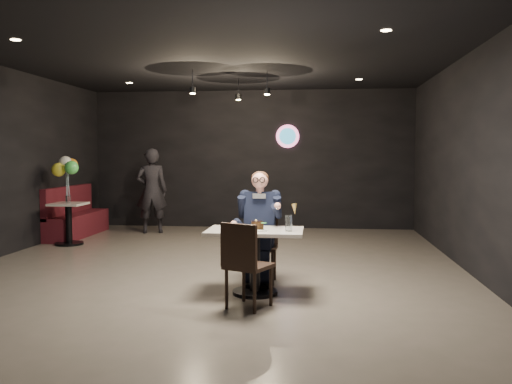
# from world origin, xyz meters

# --- Properties ---
(floor) EXTENTS (9.00, 9.00, 0.00)m
(floor) POSITION_xyz_m (0.00, 0.00, 0.00)
(floor) COLOR slate
(floor) RESTS_ON ground
(wall_sign) EXTENTS (0.50, 0.06, 0.50)m
(wall_sign) POSITION_xyz_m (0.80, 4.47, 2.00)
(wall_sign) COLOR pink
(wall_sign) RESTS_ON floor
(pendant_lights) EXTENTS (1.40, 1.20, 0.36)m
(pendant_lights) POSITION_xyz_m (0.00, 2.00, 2.88)
(pendant_lights) COLOR black
(pendant_lights) RESTS_ON floor
(main_table) EXTENTS (1.10, 0.70, 0.75)m
(main_table) POSITION_xyz_m (0.74, -1.17, 0.38)
(main_table) COLOR silver
(main_table) RESTS_ON floor
(chair_far) EXTENTS (0.42, 0.46, 0.92)m
(chair_far) POSITION_xyz_m (0.74, -0.62, 0.46)
(chair_far) COLOR black
(chair_far) RESTS_ON floor
(chair_near) EXTENTS (0.57, 0.59, 0.92)m
(chair_near) POSITION_xyz_m (0.74, -1.73, 0.46)
(chair_near) COLOR black
(chair_near) RESTS_ON floor
(seated_man) EXTENTS (0.60, 0.80, 1.44)m
(seated_man) POSITION_xyz_m (0.74, -0.62, 0.72)
(seated_man) COLOR black
(seated_man) RESTS_ON floor
(dessert_plate) EXTENTS (0.24, 0.24, 0.01)m
(dessert_plate) POSITION_xyz_m (0.78, -1.27, 0.76)
(dessert_plate) COLOR white
(dessert_plate) RESTS_ON main_table
(cake_slice) EXTENTS (0.14, 0.13, 0.08)m
(cake_slice) POSITION_xyz_m (0.77, -1.23, 0.80)
(cake_slice) COLOR black
(cake_slice) RESTS_ON dessert_plate
(mint_leaf) EXTENTS (0.07, 0.04, 0.01)m
(mint_leaf) POSITION_xyz_m (0.85, -1.29, 0.84)
(mint_leaf) COLOR green
(mint_leaf) RESTS_ON cake_slice
(sundae_glass) EXTENTS (0.08, 0.08, 0.18)m
(sundae_glass) POSITION_xyz_m (1.13, -1.24, 0.84)
(sundae_glass) COLOR silver
(sundae_glass) RESTS_ON main_table
(wafer_cone) EXTENTS (0.07, 0.07, 0.12)m
(wafer_cone) POSITION_xyz_m (1.19, -1.20, 0.99)
(wafer_cone) COLOR #DEB85B
(wafer_cone) RESTS_ON sundae_glass
(booth_bench) EXTENTS (0.49, 1.97, 0.98)m
(booth_bench) POSITION_xyz_m (-3.25, 2.84, 0.49)
(booth_bench) COLOR #440E17
(booth_bench) RESTS_ON floor
(side_table) EXTENTS (0.56, 0.56, 0.70)m
(side_table) POSITION_xyz_m (-2.95, 1.84, 0.35)
(side_table) COLOR silver
(side_table) RESTS_ON floor
(balloon_vase) EXTENTS (0.09, 0.09, 0.14)m
(balloon_vase) POSITION_xyz_m (-2.95, 1.84, 0.82)
(balloon_vase) COLOR silver
(balloon_vase) RESTS_ON side_table
(balloon_bunch) EXTENTS (0.44, 0.44, 0.72)m
(balloon_bunch) POSITION_xyz_m (-2.95, 1.84, 1.26)
(balloon_bunch) COLOR yellow
(balloon_bunch) RESTS_ON balloon_vase
(passerby) EXTENTS (0.71, 0.55, 1.73)m
(passerby) POSITION_xyz_m (-1.92, 3.44, 0.87)
(passerby) COLOR black
(passerby) RESTS_ON floor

